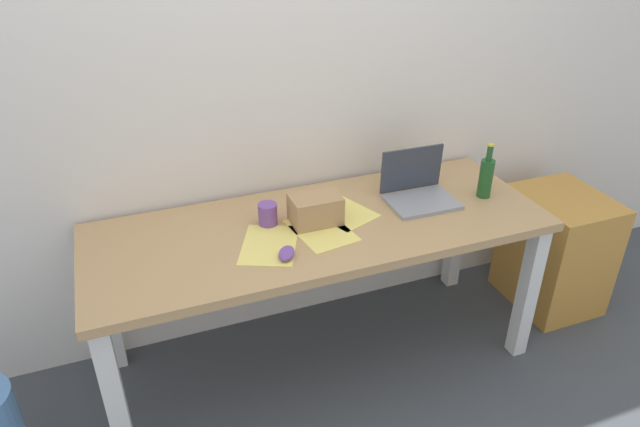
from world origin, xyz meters
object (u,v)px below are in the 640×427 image
at_px(desk, 320,243).
at_px(laptop_right, 418,191).
at_px(computer_mouse, 287,253).
at_px(beer_bottle, 486,177).
at_px(coffee_mug, 268,214).
at_px(cardboard_box, 315,209).
at_px(filing_cabinet, 555,250).

relative_size(desk, laptop_right, 6.37).
bearing_deg(desk, computer_mouse, -137.94).
distance_m(beer_bottle, coffee_mug, 1.00).
bearing_deg(laptop_right, desk, -174.95).
bearing_deg(cardboard_box, desk, -56.28).
height_order(desk, filing_cabinet, desk).
bearing_deg(coffee_mug, computer_mouse, -90.87).
bearing_deg(beer_bottle, cardboard_box, 176.41).
distance_m(computer_mouse, filing_cabinet, 1.60).
bearing_deg(beer_bottle, coffee_mug, 173.91).
xyz_separation_m(coffee_mug, filing_cabinet, (1.53, -0.09, -0.48)).
distance_m(desk, coffee_mug, 0.26).
distance_m(laptop_right, filing_cabinet, 0.96).
xyz_separation_m(laptop_right, beer_bottle, (0.30, -0.07, 0.05)).
height_order(beer_bottle, filing_cabinet, beer_bottle).
height_order(desk, laptop_right, laptop_right).
height_order(laptop_right, filing_cabinet, laptop_right).
relative_size(computer_mouse, filing_cabinet, 0.16).
xyz_separation_m(laptop_right, computer_mouse, (-0.69, -0.23, -0.03)).
relative_size(cardboard_box, filing_cabinet, 0.33).
xyz_separation_m(computer_mouse, cardboard_box, (0.19, 0.21, 0.05)).
xyz_separation_m(computer_mouse, filing_cabinet, (1.53, 0.18, -0.45)).
distance_m(desk, computer_mouse, 0.30).
bearing_deg(desk, beer_bottle, -2.24).
bearing_deg(cardboard_box, computer_mouse, -133.27).
bearing_deg(computer_mouse, filing_cabinet, 36.03).
xyz_separation_m(laptop_right, coffee_mug, (-0.69, 0.03, 0.00)).
bearing_deg(filing_cabinet, computer_mouse, -173.46).
height_order(computer_mouse, filing_cabinet, computer_mouse).
height_order(desk, computer_mouse, computer_mouse).
bearing_deg(coffee_mug, beer_bottle, -6.09).
xyz_separation_m(desk, filing_cabinet, (1.32, -0.01, -0.34)).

